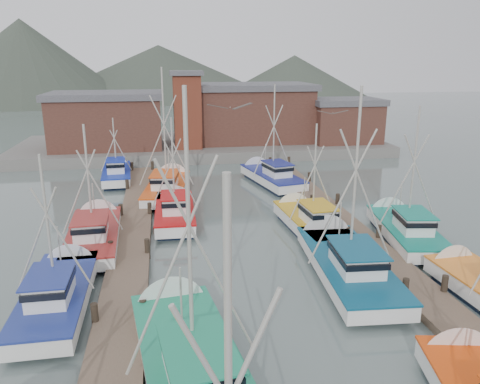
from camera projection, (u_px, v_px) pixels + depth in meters
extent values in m
plane|color=#52635E|center=(270.00, 292.00, 22.93)|extent=(260.00, 260.00, 0.00)
cube|color=brown|center=(129.00, 264.00, 25.56)|extent=(2.20, 46.00, 0.40)
cylinder|color=black|center=(95.00, 320.00, 19.65)|extent=(0.30, 0.30, 1.50)
cylinder|color=black|center=(111.00, 254.00, 26.29)|extent=(0.30, 0.30, 1.50)
cylinder|color=black|center=(121.00, 214.00, 32.92)|extent=(0.30, 0.30, 1.50)
cylinder|color=black|center=(127.00, 188.00, 39.56)|extent=(0.30, 0.30, 1.50)
cylinder|color=black|center=(132.00, 170.00, 46.20)|extent=(0.30, 0.30, 1.50)
cylinder|color=black|center=(144.00, 316.00, 19.96)|extent=(0.30, 0.30, 1.50)
cylinder|color=black|center=(148.00, 251.00, 26.60)|extent=(0.30, 0.30, 1.50)
cylinder|color=black|center=(150.00, 213.00, 33.24)|extent=(0.30, 0.30, 1.50)
cylinder|color=black|center=(151.00, 187.00, 39.88)|extent=(0.30, 0.30, 1.50)
cylinder|color=black|center=(153.00, 169.00, 46.52)|extent=(0.30, 0.30, 1.50)
cube|color=brown|center=(370.00, 248.00, 27.77)|extent=(2.20, 46.00, 0.40)
cylinder|color=black|center=(405.00, 293.00, 21.86)|extent=(0.30, 0.30, 1.50)
cylinder|color=black|center=(348.00, 239.00, 28.50)|extent=(0.30, 0.30, 1.50)
cylinder|color=black|center=(312.00, 205.00, 35.13)|extent=(0.30, 0.30, 1.50)
cylinder|color=black|center=(288.00, 181.00, 41.77)|extent=(0.30, 0.30, 1.50)
cylinder|color=black|center=(270.00, 165.00, 48.41)|extent=(0.30, 0.30, 1.50)
cylinder|color=black|center=(444.00, 290.00, 22.17)|extent=(0.30, 0.30, 1.50)
cylinder|color=black|center=(378.00, 237.00, 28.81)|extent=(0.30, 0.30, 1.50)
cylinder|color=black|center=(337.00, 203.00, 35.45)|extent=(0.30, 0.30, 1.50)
cylinder|color=black|center=(309.00, 180.00, 42.09)|extent=(0.30, 0.30, 1.50)
cylinder|color=black|center=(289.00, 164.00, 48.73)|extent=(0.30, 0.30, 1.50)
cube|color=slate|center=(203.00, 146.00, 57.86)|extent=(44.00, 16.00, 1.20)
cube|color=brown|center=(108.00, 123.00, 53.30)|extent=(12.00, 8.00, 5.50)
cube|color=slate|center=(105.00, 95.00, 52.45)|extent=(12.72, 8.48, 0.70)
cube|color=brown|center=(251.00, 115.00, 57.79)|extent=(14.00, 9.00, 6.20)
cube|color=slate|center=(251.00, 86.00, 56.84)|extent=(14.84, 9.54, 0.70)
cube|color=brown|center=(344.00, 123.00, 56.91)|extent=(8.00, 6.00, 4.50)
cube|color=slate|center=(345.00, 101.00, 56.20)|extent=(8.48, 6.36, 0.70)
cube|color=maroon|center=(187.00, 112.00, 52.48)|extent=(3.00, 3.00, 8.00)
cube|color=slate|center=(186.00, 73.00, 51.31)|extent=(3.60, 3.60, 0.50)
cone|color=#40483C|center=(29.00, 101.00, 125.68)|extent=(110.00, 110.00, 42.00)
cone|color=#40483C|center=(160.00, 95.00, 145.43)|extent=(140.00, 140.00, 30.00)
cone|color=#40483C|center=(293.00, 96.00, 142.26)|extent=(90.00, 90.00, 24.00)
cone|color=white|center=(451.00, 350.00, 17.44)|extent=(2.75, 1.59, 2.58)
cube|color=black|center=(193.00, 383.00, 16.44)|extent=(3.99, 8.96, 0.70)
cube|color=white|center=(192.00, 367.00, 16.26)|extent=(4.54, 10.18, 0.80)
cube|color=#1A8D64|center=(192.00, 357.00, 16.15)|extent=(4.65, 10.29, 0.10)
cone|color=white|center=(170.00, 303.00, 20.81)|extent=(3.20, 1.52, 3.07)
cube|color=white|center=(199.00, 364.00, 14.92)|extent=(2.38, 3.20, 1.10)
cube|color=black|center=(199.00, 357.00, 14.85)|extent=(2.54, 3.51, 0.28)
cube|color=#1A8D64|center=(198.00, 347.00, 14.75)|extent=(2.70, 3.72, 0.07)
cylinder|color=#B5B2A6|center=(189.00, 234.00, 14.71)|extent=(0.15, 0.15, 9.19)
cylinder|color=#B5B2A6|center=(171.00, 268.00, 14.82)|extent=(3.25, 0.56, 7.18)
cylinder|color=#B5B2A6|center=(209.00, 263.00, 15.18)|extent=(3.25, 0.56, 7.18)
cylinder|color=#B5B2A6|center=(181.00, 301.00, 17.44)|extent=(0.09, 0.09, 2.74)
cube|color=black|center=(347.00, 278.00, 24.29)|extent=(3.40, 8.74, 0.70)
cube|color=white|center=(348.00, 266.00, 24.11)|extent=(3.87, 9.94, 0.80)
cube|color=#0B506F|center=(348.00, 260.00, 24.01)|extent=(3.97, 10.04, 0.10)
cone|color=white|center=(323.00, 235.00, 28.81)|extent=(3.11, 1.32, 3.04)
cube|color=white|center=(357.00, 259.00, 22.73)|extent=(2.17, 3.05, 1.10)
cube|color=black|center=(357.00, 254.00, 22.67)|extent=(2.32, 3.36, 0.28)
cube|color=#0B506F|center=(358.00, 247.00, 22.57)|extent=(2.46, 3.56, 0.07)
cylinder|color=#B5B2A6|center=(355.00, 178.00, 22.62)|extent=(0.15, 0.15, 8.73)
cylinder|color=#B5B2A6|center=(342.00, 198.00, 22.84)|extent=(3.11, 0.33, 6.82)
cylinder|color=#B5B2A6|center=(366.00, 198.00, 22.95)|extent=(3.11, 0.33, 6.82)
cylinder|color=#B5B2A6|center=(340.00, 226.00, 25.35)|extent=(0.08, 0.08, 2.72)
cube|color=black|center=(59.00, 310.00, 21.21)|extent=(2.39, 7.19, 0.70)
cube|color=white|center=(57.00, 297.00, 21.03)|extent=(2.71, 8.17, 0.80)
cube|color=navy|center=(56.00, 289.00, 20.93)|extent=(2.79, 8.25, 0.10)
cone|color=white|center=(73.00, 262.00, 24.93)|extent=(2.55, 1.12, 2.54)
cube|color=white|center=(50.00, 288.00, 19.84)|extent=(1.66, 2.46, 1.10)
cube|color=black|center=(50.00, 283.00, 19.78)|extent=(1.77, 2.70, 0.28)
cube|color=navy|center=(49.00, 275.00, 19.68)|extent=(1.88, 2.87, 0.07)
cylinder|color=#B5B2A6|center=(48.00, 225.00, 19.92)|extent=(0.12, 0.12, 6.16)
cylinder|color=#B5B2A6|center=(36.00, 242.00, 20.03)|extent=(2.22, 0.11, 4.82)
cylinder|color=#B5B2A6|center=(63.00, 240.00, 20.21)|extent=(2.22, 0.11, 4.82)
cylinder|color=#B5B2A6|center=(60.00, 251.00, 21.98)|extent=(0.07, 0.07, 2.45)
cone|color=white|center=(446.00, 263.00, 24.86)|extent=(2.56, 1.22, 2.51)
cube|color=black|center=(175.00, 221.00, 32.70)|extent=(2.40, 6.94, 0.70)
cube|color=white|center=(175.00, 213.00, 32.52)|extent=(2.73, 7.88, 0.80)
cube|color=red|center=(175.00, 207.00, 32.42)|extent=(2.80, 7.96, 0.10)
cone|color=white|center=(175.00, 199.00, 36.29)|extent=(2.47, 1.16, 2.45)
cube|color=white|center=(174.00, 204.00, 31.37)|extent=(1.63, 2.38, 1.10)
cube|color=black|center=(174.00, 200.00, 31.31)|extent=(1.74, 2.62, 0.28)
cube|color=red|center=(174.00, 195.00, 31.21)|extent=(1.85, 2.78, 0.07)
cylinder|color=#B5B2A6|center=(173.00, 164.00, 31.41)|extent=(0.11, 0.11, 6.24)
cylinder|color=#B5B2A6|center=(166.00, 175.00, 31.54)|extent=(2.23, 0.13, 4.87)
cylinder|color=#B5B2A6|center=(181.00, 174.00, 31.68)|extent=(2.23, 0.13, 4.87)
cylinder|color=#B5B2A6|center=(174.00, 185.00, 33.43)|extent=(0.07, 0.07, 2.18)
cube|color=black|center=(311.00, 233.00, 30.59)|extent=(2.79, 7.24, 0.70)
cube|color=white|center=(311.00, 223.00, 30.41)|extent=(3.17, 8.22, 0.80)
cube|color=gold|center=(312.00, 218.00, 30.31)|extent=(3.25, 8.31, 0.10)
cone|color=white|center=(291.00, 207.00, 34.22)|extent=(2.59, 1.27, 2.52)
cube|color=white|center=(318.00, 214.00, 29.25)|extent=(1.79, 2.52, 1.10)
cube|color=black|center=(318.00, 211.00, 29.18)|extent=(1.91, 2.77, 0.28)
cube|color=gold|center=(318.00, 205.00, 29.08)|extent=(2.03, 2.94, 0.07)
cylinder|color=#B5B2A6|center=(315.00, 172.00, 29.31)|extent=(0.12, 0.12, 6.11)
cylinder|color=#B5B2A6|center=(306.00, 184.00, 29.39)|extent=(2.19, 0.23, 4.78)
cylinder|color=#B5B2A6|center=(322.00, 183.00, 29.62)|extent=(2.19, 0.23, 4.78)
cylinder|color=#B5B2A6|center=(304.00, 194.00, 31.33)|extent=(0.07, 0.07, 2.25)
cube|color=black|center=(95.00, 246.00, 28.39)|extent=(2.81, 7.74, 0.70)
cube|color=white|center=(94.00, 236.00, 28.21)|extent=(3.20, 8.80, 0.80)
cube|color=maroon|center=(93.00, 230.00, 28.11)|extent=(3.28, 8.89, 0.10)
cone|color=white|center=(100.00, 216.00, 32.33)|extent=(2.75, 1.22, 2.71)
cube|color=white|center=(91.00, 227.00, 26.97)|extent=(1.86, 2.68, 1.10)
cube|color=black|center=(91.00, 223.00, 26.91)|extent=(1.99, 2.94, 0.28)
cube|color=maroon|center=(90.00, 218.00, 26.81)|extent=(2.11, 3.12, 0.07)
cylinder|color=#B5B2A6|center=(88.00, 179.00, 27.06)|extent=(0.14, 0.14, 6.38)
cylinder|color=#B5B2A6|center=(79.00, 192.00, 27.15)|extent=(2.30, 0.20, 5.00)
cylinder|color=#B5B2A6|center=(100.00, 191.00, 27.38)|extent=(2.30, 0.20, 5.00)
cylinder|color=#B5B2A6|center=(94.00, 203.00, 29.24)|extent=(0.08, 0.08, 2.60)
cube|color=black|center=(405.00, 241.00, 29.23)|extent=(3.49, 7.49, 0.70)
cube|color=white|center=(406.00, 231.00, 29.05)|extent=(3.96, 8.52, 0.80)
cube|color=#0D826D|center=(407.00, 225.00, 28.95)|extent=(4.05, 8.61, 0.10)
cone|color=white|center=(386.00, 212.00, 33.03)|extent=(2.73, 1.50, 2.59)
cube|color=white|center=(413.00, 222.00, 27.85)|extent=(2.04, 2.69, 1.10)
cube|color=black|center=(414.00, 218.00, 27.79)|extent=(2.19, 2.95, 0.28)
cube|color=#0D826D|center=(414.00, 213.00, 27.69)|extent=(2.32, 3.13, 0.07)
cylinder|color=#B5B2A6|center=(414.00, 168.00, 27.78)|extent=(0.14, 0.14, 7.34)
cylinder|color=#B5B2A6|center=(403.00, 182.00, 28.01)|extent=(2.60, 0.50, 5.74)
cylinder|color=#B5B2A6|center=(421.00, 182.00, 28.02)|extent=(2.60, 0.50, 5.74)
cylinder|color=#B5B2A6|center=(401.00, 200.00, 30.03)|extent=(0.08, 0.08, 2.40)
cube|color=black|center=(167.00, 196.00, 38.82)|extent=(3.71, 8.24, 0.70)
cube|color=white|center=(167.00, 188.00, 38.64)|extent=(4.21, 9.36, 0.80)
cube|color=#E84F12|center=(167.00, 184.00, 38.54)|extent=(4.31, 9.46, 0.10)
cone|color=white|center=(174.00, 177.00, 43.02)|extent=(2.95, 1.49, 2.82)
cube|color=white|center=(165.00, 180.00, 37.34)|extent=(2.19, 2.94, 1.10)
cube|color=black|center=(165.00, 178.00, 37.28)|extent=(2.35, 3.23, 0.28)
cube|color=#E84F12|center=(165.00, 173.00, 37.18)|extent=(2.49, 3.42, 0.07)
cylinder|color=#B5B2A6|center=(164.00, 127.00, 37.08)|extent=(0.14, 0.14, 9.32)
cylinder|color=#B5B2A6|center=(157.00, 141.00, 37.37)|extent=(3.29, 0.57, 7.27)
cylinder|color=#B5B2A6|center=(172.00, 141.00, 37.39)|extent=(3.29, 0.57, 7.27)
cylinder|color=#B5B2A6|center=(169.00, 165.00, 39.76)|extent=(0.08, 0.08, 2.52)
cube|color=black|center=(272.00, 184.00, 42.42)|extent=(3.92, 7.85, 0.70)
cube|color=white|center=(272.00, 177.00, 42.24)|extent=(4.45, 8.92, 0.80)
cube|color=navy|center=(272.00, 173.00, 42.13)|extent=(4.55, 9.02, 0.10)
cone|color=white|center=(254.00, 169.00, 46.11)|extent=(2.84, 1.62, 2.67)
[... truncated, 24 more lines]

